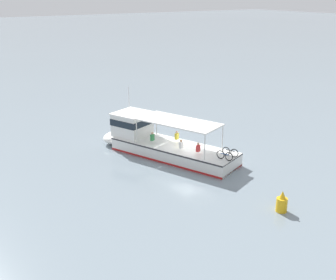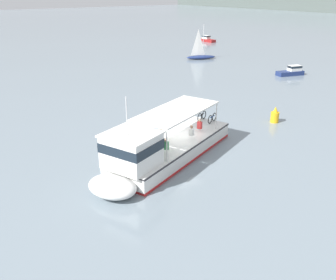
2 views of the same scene
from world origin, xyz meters
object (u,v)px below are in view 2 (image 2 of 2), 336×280
motorboat_near_starboard (207,39)px  channel_buoy (275,116)px  sailboat_horizon_west (201,56)px  motorboat_mid_channel (292,71)px  ferry_main (159,151)px

motorboat_near_starboard → channel_buoy: bearing=-34.5°
sailboat_horizon_west → motorboat_near_starboard: (-15.42, 14.76, 0.00)m
sailboat_horizon_west → motorboat_mid_channel: size_ratio=1.41×
ferry_main → channel_buoy: (-1.15, 12.70, -0.45)m
channel_buoy → ferry_main: bearing=-84.8°
motorboat_near_starboard → channel_buoy: size_ratio=2.60×
ferry_main → motorboat_near_starboard: 60.62m
ferry_main → motorboat_mid_channel: size_ratio=3.39×
sailboat_horizon_west → motorboat_near_starboard: bearing=136.2°
ferry_main → channel_buoy: 12.76m
ferry_main → motorboat_near_starboard: ferry_main is taller
motorboat_mid_channel → channel_buoy: channel_buoy is taller
motorboat_mid_channel → channel_buoy: bearing=-56.5°
sailboat_horizon_west → motorboat_mid_channel: bearing=7.4°
ferry_main → channel_buoy: ferry_main is taller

